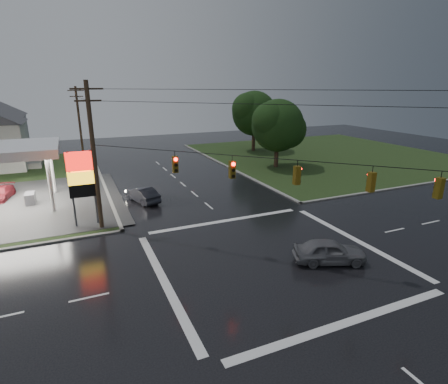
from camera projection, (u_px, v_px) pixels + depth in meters
name	position (u px, v px, depth m)	size (l,w,h in m)	color
ground	(271.00, 258.00, 22.49)	(120.00, 120.00, 0.00)	black
grass_ne	(327.00, 155.00, 55.22)	(36.00, 36.00, 0.08)	#1F3116
pylon_sign	(82.00, 176.00, 26.48)	(2.00, 0.35, 6.00)	#59595E
utility_pole_nw	(94.00, 155.00, 25.48)	(2.20, 0.32, 11.00)	#382619
utility_pole_n	(80.00, 122.00, 50.51)	(2.20, 0.32, 10.50)	#382619
traffic_signals	(275.00, 159.00, 20.58)	(26.87, 26.87, 1.47)	black
tree_ne_near	(279.00, 126.00, 45.54)	(7.99, 6.80, 8.98)	black
tree_ne_far	(255.00, 113.00, 57.02)	(8.46, 7.20, 9.80)	black
car_north	(143.00, 194.00, 33.07)	(1.52, 4.36, 1.44)	#22232B
car_crossing	(329.00, 251.00, 21.71)	(1.78, 4.43, 1.51)	slate
car_pump	(0.00, 193.00, 33.74)	(1.72, 4.24, 1.23)	maroon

